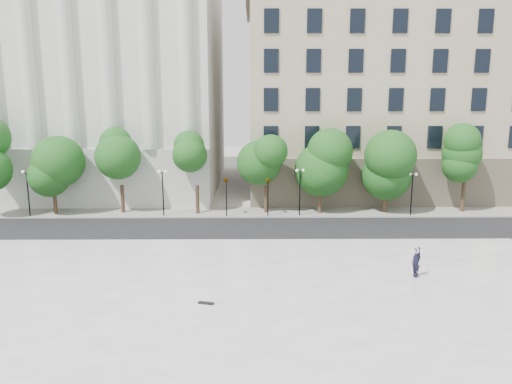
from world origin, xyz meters
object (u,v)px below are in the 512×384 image
traffic_light_east (268,178)px  person_lying (416,273)px  traffic_light_west (226,178)px  skateboard (206,303)px

traffic_light_east → person_lying: bearing=-62.2°
traffic_light_west → traffic_light_east: (3.84, 0.00, -0.04)m
skateboard → traffic_light_west: bearing=103.5°
traffic_light_west → person_lying: (12.35, -16.16, -3.05)m
traffic_light_east → person_lying: size_ratio=2.27×
person_lying → traffic_light_west: bearing=96.2°
traffic_light_east → skateboard: traffic_light_east is taller
person_lying → skateboard: (-12.48, -3.77, -0.21)m
traffic_light_east → person_lying: 18.51m
traffic_light_west → skateboard: traffic_light_west is taller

